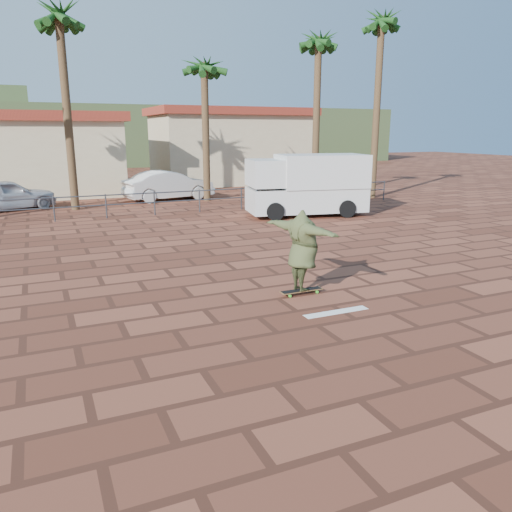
# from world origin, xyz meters

# --- Properties ---
(ground) EXTENTS (120.00, 120.00, 0.00)m
(ground) POSITION_xyz_m (0.00, 0.00, 0.00)
(ground) COLOR brown
(ground) RESTS_ON ground
(paint_stripe) EXTENTS (1.40, 0.22, 0.01)m
(paint_stripe) POSITION_xyz_m (0.70, -1.20, 0.00)
(paint_stripe) COLOR white
(paint_stripe) RESTS_ON ground
(guardrail) EXTENTS (24.06, 0.06, 1.00)m
(guardrail) POSITION_xyz_m (0.00, 12.00, 0.68)
(guardrail) COLOR #47494F
(guardrail) RESTS_ON ground
(palm_left) EXTENTS (2.40, 2.40, 9.45)m
(palm_left) POSITION_xyz_m (-3.00, 15.00, 7.95)
(palm_left) COLOR brown
(palm_left) RESTS_ON ground
(palm_center) EXTENTS (2.40, 2.40, 7.75)m
(palm_center) POSITION_xyz_m (3.50, 15.50, 6.36)
(palm_center) COLOR brown
(palm_center) RESTS_ON ground
(palm_right) EXTENTS (2.40, 2.40, 9.05)m
(palm_right) POSITION_xyz_m (9.00, 14.00, 7.58)
(palm_right) COLOR brown
(palm_right) RESTS_ON ground
(palm_far_right) EXTENTS (2.40, 2.40, 10.05)m
(palm_far_right) POSITION_xyz_m (12.00, 13.00, 8.51)
(palm_far_right) COLOR brown
(palm_far_right) RESTS_ON ground
(building_west) EXTENTS (12.60, 7.60, 4.50)m
(building_west) POSITION_xyz_m (-6.00, 22.00, 2.28)
(building_west) COLOR beige
(building_west) RESTS_ON ground
(building_east) EXTENTS (10.60, 6.60, 5.00)m
(building_east) POSITION_xyz_m (8.00, 24.00, 2.54)
(building_east) COLOR beige
(building_east) RESTS_ON ground
(hill_front) EXTENTS (70.00, 18.00, 6.00)m
(hill_front) POSITION_xyz_m (0.00, 50.00, 3.00)
(hill_front) COLOR #384C28
(hill_front) RESTS_ON ground
(longboard) EXTENTS (0.99, 0.24, 0.10)m
(longboard) POSITION_xyz_m (0.61, 0.08, 0.08)
(longboard) COLOR olive
(longboard) RESTS_ON ground
(skateboarder) EXTENTS (1.12, 2.27, 1.79)m
(skateboarder) POSITION_xyz_m (0.61, 0.08, 0.99)
(skateboarder) COLOR #404827
(skateboarder) RESTS_ON longboard
(campervan) EXTENTS (5.20, 2.90, 2.55)m
(campervan) POSITION_xyz_m (5.96, 9.39, 1.34)
(campervan) COLOR silver
(campervan) RESTS_ON ground
(car_silver) EXTENTS (4.48, 2.91, 1.42)m
(car_silver) POSITION_xyz_m (-5.83, 16.00, 0.71)
(car_silver) COLOR #B2B3B9
(car_silver) RESTS_ON ground
(car_white) EXTENTS (4.82, 2.43, 1.52)m
(car_white) POSITION_xyz_m (1.75, 16.50, 0.76)
(car_white) COLOR silver
(car_white) RESTS_ON ground
(street_sign) EXTENTS (0.43, 0.21, 2.21)m
(street_sign) POSITION_xyz_m (7.63, 11.92, 1.54)
(street_sign) COLOR gray
(street_sign) RESTS_ON ground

